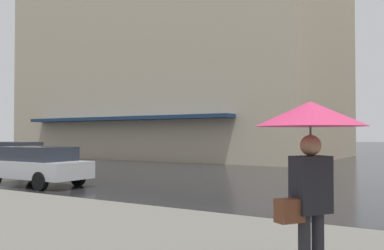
{
  "coord_description": "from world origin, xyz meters",
  "views": [
    {
      "loc": [
        -11.21,
        1.08,
        1.83
      ],
      "look_at": [
        0.66,
        8.49,
        2.15
      ],
      "focal_mm": 40.31,
      "sensor_mm": 36.0,
      "label": 1
    }
  ],
  "objects": [
    {
      "name": "pedestrian_with_floral_umbrella",
      "position": [
        -6.73,
        2.42,
        1.84
      ],
      "size": [
        1.17,
        1.17,
        2.03
      ],
      "color": "black",
      "rests_on": "sidewalk_pavement"
    },
    {
      "name": "car_champagne",
      "position": [
        5.5,
        23.8,
        0.76
      ],
      "size": [
        1.85,
        4.1,
        1.41
      ],
      "color": "tan",
      "rests_on": "ground_plane"
    },
    {
      "name": "haussmann_block_mid",
      "position": [
        20.58,
        21.6,
        11.89
      ],
      "size": [
        17.37,
        25.39,
        24.3
      ],
      "color": "tan",
      "rests_on": "ground_plane"
    },
    {
      "name": "car_silver",
      "position": [
        -1.0,
        14.03,
        0.76
      ],
      "size": [
        1.85,
        4.1,
        1.41
      ],
      "color": "#B7B7BC",
      "rests_on": "ground_plane"
    }
  ]
}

